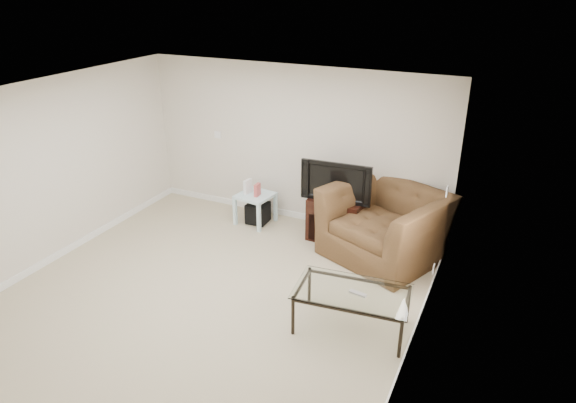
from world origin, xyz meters
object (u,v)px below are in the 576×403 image
at_px(tv_stand, 337,218).
at_px(side_table, 255,209).
at_px(coffee_table, 351,310).
at_px(recliner, 386,213).
at_px(television, 338,180).
at_px(subwoofer, 258,213).

height_order(tv_stand, side_table, tv_stand).
relative_size(side_table, coffee_table, 0.41).
distance_m(tv_stand, side_table, 1.38).
distance_m(recliner, coffee_table, 1.82).
bearing_deg(television, coffee_table, -68.47).
relative_size(television, side_table, 1.87).
bearing_deg(recliner, tv_stand, -173.05).
bearing_deg(television, subwoofer, 176.64).
xyz_separation_m(subwoofer, coffee_table, (2.24, -1.96, 0.07)).
bearing_deg(subwoofer, coffee_table, -41.18).
height_order(tv_stand, television, television).
bearing_deg(recliner, coffee_table, -63.27).
distance_m(television, recliner, 0.86).
distance_m(television, subwoofer, 1.56).
height_order(television, recliner, recliner).
distance_m(side_table, subwoofer, 0.08).
relative_size(tv_stand, coffee_table, 0.63).
relative_size(tv_stand, side_table, 1.54).
relative_size(tv_stand, television, 0.82).
bearing_deg(side_table, coffee_table, -40.52).
bearing_deg(coffee_table, side_table, 139.48).
bearing_deg(tv_stand, subwoofer, -176.98).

